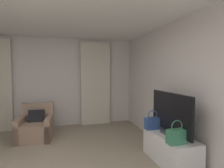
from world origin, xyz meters
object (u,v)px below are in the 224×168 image
object	(u,v)px
tv_console	(170,149)
handbag_secondary	(177,136)
armchair	(36,127)
tv_flatscreen	(171,115)
handbag_primary	(153,123)

from	to	relation	value
tv_console	handbag_secondary	size ratio (longest dim) A/B	3.08
tv_console	handbag_secondary	bearing A→B (deg)	-110.23
armchair	tv_flatscreen	size ratio (longest dim) A/B	0.76
armchair	tv_console	xyz separation A→B (m)	(2.42, -1.93, -0.02)
tv_console	handbag_secondary	distance (m)	0.55
armchair	tv_console	size ratio (longest dim) A/B	0.77
tv_console	armchair	bearing A→B (deg)	141.45
tv_flatscreen	armchair	bearing A→B (deg)	141.50
handbag_primary	handbag_secondary	xyz separation A→B (m)	(0.00, -0.76, 0.00)
tv_console	handbag_secondary	world-z (taller)	handbag_secondary
tv_console	handbag_secondary	xyz separation A→B (m)	(-0.14, -0.38, 0.38)
armchair	handbag_primary	bearing A→B (deg)	-34.27
armchair	tv_console	world-z (taller)	armchair
tv_flatscreen	handbag_primary	world-z (taller)	tv_flatscreen
tv_flatscreen	handbag_primary	xyz separation A→B (m)	(-0.14, 0.37, -0.23)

